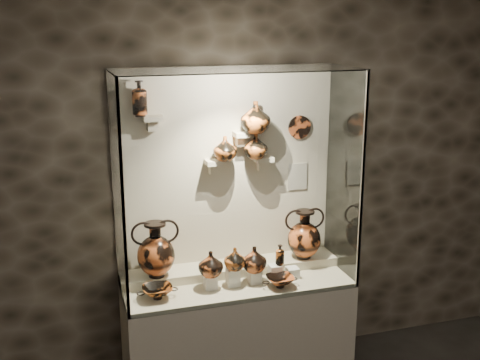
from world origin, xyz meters
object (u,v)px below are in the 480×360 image
object	(u,v)px
ovoid_vase_b	(255,117)
jug_a	(211,264)
lekythos_tall	(139,96)
amphora_left	(156,249)
ovoid_vase_a	(225,148)
lekythos_small	(280,254)
jug_b	(235,259)
ovoid_vase_c	(256,146)
kylix_left	(157,291)
kylix_right	(280,280)
jug_c	(254,259)
amphora_right	(304,234)

from	to	relation	value
ovoid_vase_b	jug_a	bearing A→B (deg)	-170.71
jug_a	lekythos_tall	xyz separation A→B (m)	(-0.42, 0.29, 1.19)
amphora_left	ovoid_vase_a	distance (m)	0.89
lekythos_tall	ovoid_vase_b	bearing A→B (deg)	-6.09
lekythos_small	ovoid_vase_a	size ratio (longest dim) A/B	0.98
jug_a	lekythos_small	bearing A→B (deg)	-9.68
jug_b	ovoid_vase_a	xyz separation A→B (m)	(0.01, 0.27, 0.76)
ovoid_vase_b	ovoid_vase_c	bearing A→B (deg)	43.71
kylix_left	kylix_right	size ratio (longest dim) A/B	1.07
amphora_left	lekythos_small	world-z (taller)	amphora_left
jug_c	jug_a	bearing A→B (deg)	170.08
jug_c	ovoid_vase_a	world-z (taller)	ovoid_vase_a
jug_a	ovoid_vase_a	size ratio (longest dim) A/B	1.03
kylix_right	ovoid_vase_b	bearing A→B (deg)	79.89
amphora_left	jug_b	distance (m)	0.58
kylix_right	lekythos_tall	distance (m)	1.66
ovoid_vase_b	lekythos_tall	bearing A→B (deg)	155.47
lekythos_small	ovoid_vase_b	bearing A→B (deg)	139.82
kylix_right	ovoid_vase_b	xyz separation A→B (m)	(-0.08, 0.36, 1.15)
jug_a	amphora_left	bearing A→B (deg)	143.23
amphora_left	ovoid_vase_b	world-z (taller)	ovoid_vase_b
jug_a	jug_c	bearing A→B (deg)	-8.65
amphora_right	ovoid_vase_a	distance (m)	0.95
kylix_right	amphora_right	bearing A→B (deg)	22.37
ovoid_vase_b	kylix_right	bearing A→B (deg)	-98.69
jug_a	kylix_left	world-z (taller)	jug_a
kylix_right	ovoid_vase_b	world-z (taller)	ovoid_vase_b
jug_a	ovoid_vase_a	bearing A→B (deg)	44.90
lekythos_tall	ovoid_vase_c	distance (m)	0.93
amphora_left	lekythos_small	bearing A→B (deg)	7.31
ovoid_vase_b	amphora_left	bearing A→B (deg)	163.24
ovoid_vase_b	ovoid_vase_c	distance (m)	0.22
jug_a	jug_c	distance (m)	0.33
jug_c	kylix_right	distance (m)	0.24
kylix_left	ovoid_vase_a	world-z (taller)	ovoid_vase_a
kylix_right	ovoid_vase_b	size ratio (longest dim) A/B	1.11
ovoid_vase_c	lekythos_small	bearing A→B (deg)	-86.77
jug_a	ovoid_vase_c	distance (m)	0.93
amphora_left	kylix_left	xyz separation A→B (m)	(-0.03, -0.23, -0.22)
kylix_right	ovoid_vase_c	size ratio (longest dim) A/B	1.38
kylix_left	ovoid_vase_b	distance (m)	1.43
lekythos_tall	ovoid_vase_a	bearing A→B (deg)	-5.22
amphora_left	lekythos_tall	bearing A→B (deg)	135.63
jug_c	amphora_right	bearing A→B (deg)	10.26
jug_c	lekythos_small	bearing A→B (deg)	-12.66
amphora_left	ovoid_vase_a	size ratio (longest dim) A/B	2.28
kylix_left	kylix_right	world-z (taller)	kylix_left
jug_a	jug_c	world-z (taller)	jug_a
ovoid_vase_a	jug_a	bearing A→B (deg)	-111.31
jug_b	lekythos_small	bearing A→B (deg)	14.57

